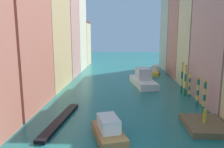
{
  "coord_description": "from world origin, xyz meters",
  "views": [
    {
      "loc": [
        -0.17,
        -15.36,
        9.44
      ],
      "look_at": [
        -2.29,
        28.05,
        1.5
      ],
      "focal_mm": 35.57,
      "sensor_mm": 36.0,
      "label": 1
    }
  ],
  "objects_px": {
    "motorboat_0": "(109,130)",
    "mooring_pole_0": "(204,96)",
    "mooring_pole_2": "(189,85)",
    "vaporetto_white": "(143,79)",
    "motorboat_1": "(155,71)",
    "waterfront_dock": "(205,125)",
    "mooring_pole_4": "(182,77)",
    "mooring_pole_3": "(185,80)",
    "gondola_black": "(60,120)",
    "person_on_dock": "(205,116)",
    "mooring_pole_1": "(198,91)"
  },
  "relations": [
    {
      "from": "waterfront_dock",
      "to": "motorboat_0",
      "type": "height_order",
      "value": "motorboat_0"
    },
    {
      "from": "mooring_pole_3",
      "to": "motorboat_0",
      "type": "bearing_deg",
      "value": -126.23
    },
    {
      "from": "mooring_pole_0",
      "to": "gondola_black",
      "type": "height_order",
      "value": "mooring_pole_0"
    },
    {
      "from": "person_on_dock",
      "to": "motorboat_1",
      "type": "bearing_deg",
      "value": 91.53
    },
    {
      "from": "person_on_dock",
      "to": "mooring_pole_2",
      "type": "xyz_separation_m",
      "value": [
        1.57,
        10.84,
        0.68
      ]
    },
    {
      "from": "mooring_pole_0",
      "to": "vaporetto_white",
      "type": "height_order",
      "value": "mooring_pole_0"
    },
    {
      "from": "mooring_pole_4",
      "to": "motorboat_1",
      "type": "relative_size",
      "value": 0.93
    },
    {
      "from": "mooring_pole_3",
      "to": "mooring_pole_4",
      "type": "bearing_deg",
      "value": 96.07
    },
    {
      "from": "mooring_pole_4",
      "to": "motorboat_1",
      "type": "bearing_deg",
      "value": 96.66
    },
    {
      "from": "person_on_dock",
      "to": "mooring_pole_3",
      "type": "distance_m",
      "value": 12.13
    },
    {
      "from": "motorboat_1",
      "to": "mooring_pole_2",
      "type": "bearing_deg",
      "value": -82.91
    },
    {
      "from": "mooring_pole_3",
      "to": "vaporetto_white",
      "type": "distance_m",
      "value": 8.97
    },
    {
      "from": "mooring_pole_1",
      "to": "mooring_pole_3",
      "type": "xyz_separation_m",
      "value": [
        -0.34,
        4.79,
        0.49
      ]
    },
    {
      "from": "mooring_pole_2",
      "to": "vaporetto_white",
      "type": "xyz_separation_m",
      "value": [
        -6.11,
        7.86,
        -0.86
      ]
    },
    {
      "from": "mooring_pole_0",
      "to": "mooring_pole_3",
      "type": "relative_size",
      "value": 0.83
    },
    {
      "from": "mooring_pole_2",
      "to": "motorboat_1",
      "type": "relative_size",
      "value": 0.71
    },
    {
      "from": "mooring_pole_0",
      "to": "gondola_black",
      "type": "relative_size",
      "value": 0.39
    },
    {
      "from": "mooring_pole_1",
      "to": "mooring_pole_3",
      "type": "height_order",
      "value": "mooring_pole_3"
    },
    {
      "from": "motorboat_1",
      "to": "vaporetto_white",
      "type": "bearing_deg",
      "value": -108.58
    },
    {
      "from": "waterfront_dock",
      "to": "mooring_pole_4",
      "type": "bearing_deg",
      "value": 85.56
    },
    {
      "from": "waterfront_dock",
      "to": "gondola_black",
      "type": "height_order",
      "value": "waterfront_dock"
    },
    {
      "from": "person_on_dock",
      "to": "mooring_pole_4",
      "type": "distance_m",
      "value": 13.59
    },
    {
      "from": "mooring_pole_3",
      "to": "vaporetto_white",
      "type": "height_order",
      "value": "mooring_pole_3"
    },
    {
      "from": "mooring_pole_0",
      "to": "mooring_pole_1",
      "type": "distance_m",
      "value": 2.58
    },
    {
      "from": "mooring_pole_2",
      "to": "vaporetto_white",
      "type": "bearing_deg",
      "value": 127.87
    },
    {
      "from": "person_on_dock",
      "to": "motorboat_1",
      "type": "distance_m",
      "value": 29.85
    },
    {
      "from": "vaporetto_white",
      "to": "motorboat_1",
      "type": "relative_size",
      "value": 1.8
    },
    {
      "from": "vaporetto_white",
      "to": "mooring_pole_2",
      "type": "bearing_deg",
      "value": -52.13
    },
    {
      "from": "mooring_pole_2",
      "to": "mooring_pole_4",
      "type": "height_order",
      "value": "mooring_pole_4"
    },
    {
      "from": "vaporetto_white",
      "to": "motorboat_1",
      "type": "distance_m",
      "value": 11.76
    },
    {
      "from": "mooring_pole_3",
      "to": "gondola_black",
      "type": "distance_m",
      "value": 19.88
    },
    {
      "from": "gondola_black",
      "to": "motorboat_1",
      "type": "relative_size",
      "value": 1.9
    },
    {
      "from": "waterfront_dock",
      "to": "motorboat_1",
      "type": "height_order",
      "value": "motorboat_1"
    },
    {
      "from": "waterfront_dock",
      "to": "mooring_pole_3",
      "type": "height_order",
      "value": "mooring_pole_3"
    },
    {
      "from": "mooring_pole_0",
      "to": "mooring_pole_3",
      "type": "distance_m",
      "value": 7.38
    },
    {
      "from": "motorboat_0",
      "to": "mooring_pole_0",
      "type": "bearing_deg",
      "value": 33.71
    },
    {
      "from": "person_on_dock",
      "to": "mooring_pole_4",
      "type": "relative_size",
      "value": 0.31
    },
    {
      "from": "waterfront_dock",
      "to": "mooring_pole_3",
      "type": "distance_m",
      "value": 12.21
    },
    {
      "from": "mooring_pole_0",
      "to": "mooring_pole_3",
      "type": "xyz_separation_m",
      "value": [
        -0.27,
        7.37,
        0.42
      ]
    },
    {
      "from": "mooring_pole_4",
      "to": "motorboat_0",
      "type": "distance_m",
      "value": 19.51
    },
    {
      "from": "mooring_pole_2",
      "to": "waterfront_dock",
      "type": "bearing_deg",
      "value": -97.89
    },
    {
      "from": "motorboat_0",
      "to": "vaporetto_white",
      "type": "bearing_deg",
      "value": 76.87
    },
    {
      "from": "gondola_black",
      "to": "motorboat_1",
      "type": "height_order",
      "value": "motorboat_1"
    },
    {
      "from": "mooring_pole_1",
      "to": "mooring_pole_4",
      "type": "bearing_deg",
      "value": 94.54
    },
    {
      "from": "mooring_pole_1",
      "to": "mooring_pole_0",
      "type": "bearing_deg",
      "value": -91.51
    },
    {
      "from": "waterfront_dock",
      "to": "motorboat_1",
      "type": "xyz_separation_m",
      "value": [
        -0.87,
        29.78,
        0.55
      ]
    },
    {
      "from": "vaporetto_white",
      "to": "gondola_black",
      "type": "xyz_separation_m",
      "value": [
        -10.48,
        -17.85,
        -0.93
      ]
    },
    {
      "from": "mooring_pole_1",
      "to": "mooring_pole_4",
      "type": "distance_m",
      "value": 6.32
    },
    {
      "from": "mooring_pole_1",
      "to": "gondola_black",
      "type": "height_order",
      "value": "mooring_pole_1"
    },
    {
      "from": "mooring_pole_4",
      "to": "motorboat_0",
      "type": "bearing_deg",
      "value": -123.29
    }
  ]
}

